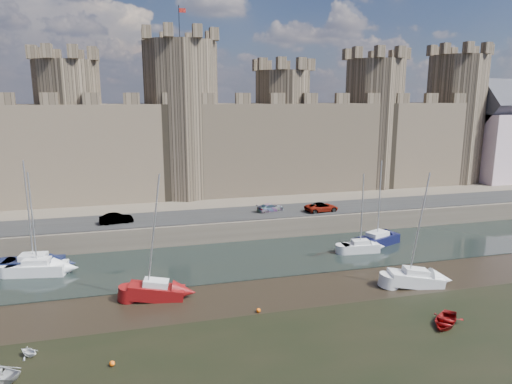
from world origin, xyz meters
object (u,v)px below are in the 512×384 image
Objects in this scene: sailboat_1 at (34,263)px; car_2 at (270,208)px; car_3 at (322,207)px; sailboat_5 at (415,278)px; sailboat_0 at (38,267)px; sailboat_3 at (377,239)px; car_1 at (116,219)px; sailboat_4 at (156,290)px; sailboat_2 at (360,246)px.

car_2 is at bearing 23.53° from sailboat_1.
sailboat_1 is (-27.63, -8.28, -2.17)m from car_2.
sailboat_5 is at bearing 176.38° from car_3.
sailboat_0 is 1.02× the size of sailboat_3.
car_1 is 0.87× the size of car_3.
car_2 is 0.34× the size of sailboat_4.
car_1 is at bearing 154.88° from sailboat_5.
sailboat_5 is at bearing 1.81° from sailboat_4.
sailboat_4 is (3.89, -17.10, -2.34)m from car_1.
sailboat_4 is 24.05m from sailboat_5.
car_1 is 11.03m from sailboat_1.
sailboat_3 is (30.28, -8.62, -2.36)m from car_1.
car_1 is at bearing 58.33° from sailboat_0.
sailboat_3 is 27.72m from sailboat_4.
sailboat_2 is at bearing 25.48° from sailboat_4.
sailboat_0 is 37.12m from sailboat_5.
sailboat_2 reaches higher than car_1.
car_3 is 0.40× the size of sailboat_4.
car_1 is at bearing 80.21° from car_3.
sailboat_3 is at bearing -150.64° from car_2.
sailboat_3 is (38.22, -1.32, -0.09)m from sailboat_1.
car_1 is at bearing 142.68° from sailboat_3.
sailboat_5 is (35.66, -13.04, -0.10)m from sailboat_1.
sailboat_0 is at bearing -178.66° from sailboat_2.
car_2 is at bearing 28.89° from sailboat_0.
sailboat_1 reaches higher than car_2.
sailboat_1 reaches higher than sailboat_5.
sailboat_5 reaches higher than sailboat_0.
sailboat_5 reaches higher than sailboat_3.
sailboat_3 is 0.94× the size of sailboat_5.
car_1 is 17.69m from sailboat_4.
car_1 is at bearing 74.39° from car_2.
sailboat_5 is (35.13, -11.97, -0.03)m from sailboat_0.
car_2 is at bearing 121.81° from sailboat_5.
sailboat_1 is 35.16m from sailboat_2.
sailboat_2 is at bearing -118.85° from car_1.
sailboat_5 is at bearing -81.39° from sailboat_2.
car_3 is 0.44× the size of sailboat_3.
sailboat_0 is 0.91× the size of sailboat_1.
car_1 is at bearing 163.66° from sailboat_2.
sailboat_2 reaches higher than car_3.
car_3 is at bearing 22.41° from sailboat_0.
car_1 is at bearing 112.39° from sailboat_4.
car_1 is 11.43m from sailboat_0.
sailboat_5 is (0.65, -9.85, 0.02)m from sailboat_2.
sailboat_0 is at bearing -57.06° from sailboat_1.
car_3 is at bearing 17.49° from sailboat_1.
sailboat_1 is at bearing 149.96° from sailboat_4.
sailboat_1 is at bearing 125.94° from sailboat_0.
sailboat_3 is at bearing -113.56° from car_1.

